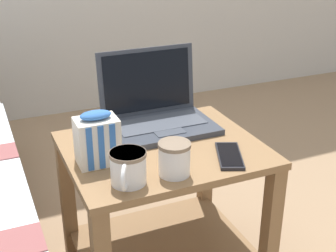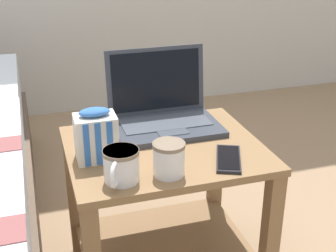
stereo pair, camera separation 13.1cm
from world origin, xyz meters
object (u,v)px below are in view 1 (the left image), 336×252
at_px(snack_bag, 97,139).
at_px(cell_phone, 229,156).
at_px(mug_front_left, 128,166).
at_px(mug_front_right, 174,156).
at_px(laptop, 157,112).

distance_m(snack_bag, cell_phone, 0.37).
bearing_deg(mug_front_left, cell_phone, 3.97).
bearing_deg(mug_front_right, laptop, 75.77).
height_order(snack_bag, cell_phone, snack_bag).
distance_m(mug_front_left, mug_front_right, 0.13).
bearing_deg(cell_phone, laptop, 109.67).
relative_size(mug_front_right, cell_phone, 0.73).
height_order(laptop, cell_phone, laptop).
relative_size(mug_front_left, mug_front_right, 0.99).
distance_m(laptop, cell_phone, 0.31).
bearing_deg(mug_front_right, mug_front_left, 179.91).
relative_size(laptop, snack_bag, 2.17).
relative_size(laptop, mug_front_right, 2.65).
xyz_separation_m(snack_bag, cell_phone, (0.35, -0.12, -0.07)).
relative_size(laptop, cell_phone, 1.93).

